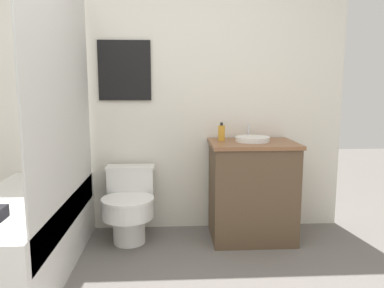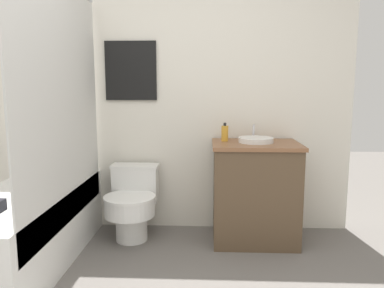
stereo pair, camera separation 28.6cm
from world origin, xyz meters
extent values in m
cube|color=silver|center=(0.00, 1.89, 1.25)|extent=(3.38, 0.05, 2.50)
cube|color=black|center=(-0.23, 1.85, 1.40)|extent=(0.44, 0.02, 0.50)
cube|color=silver|center=(-0.23, 1.84, 1.40)|extent=(0.41, 0.01, 0.47)
cube|color=white|center=(-0.86, 1.08, 0.26)|extent=(0.66, 1.57, 0.52)
cube|color=silver|center=(-0.53, 1.08, 1.13)|extent=(0.01, 1.44, 1.63)
cylinder|color=white|center=(-0.18, 1.53, 0.12)|extent=(0.26, 0.26, 0.23)
cylinder|color=white|center=(-0.18, 1.48, 0.30)|extent=(0.41, 0.41, 0.14)
cylinder|color=white|center=(-0.18, 1.48, 0.38)|extent=(0.42, 0.42, 0.02)
cube|color=white|center=(-0.18, 1.73, 0.43)|extent=(0.38, 0.17, 0.31)
cube|color=white|center=(-0.18, 1.73, 0.59)|extent=(0.40, 0.18, 0.02)
cube|color=brown|center=(0.83, 1.58, 0.39)|extent=(0.67, 0.51, 0.79)
cube|color=brown|center=(0.83, 1.58, 0.80)|extent=(0.70, 0.54, 0.03)
cylinder|color=white|center=(0.83, 1.60, 0.84)|extent=(0.28, 0.28, 0.04)
cylinder|color=silver|center=(0.83, 1.76, 0.88)|extent=(0.02, 0.02, 0.13)
cylinder|color=gold|center=(0.59, 1.66, 0.88)|extent=(0.06, 0.06, 0.13)
cylinder|color=black|center=(0.59, 1.66, 0.96)|extent=(0.02, 0.02, 0.02)
camera|label=1|loc=(0.17, -1.41, 1.26)|focal=35.00mm
camera|label=2|loc=(0.45, -1.42, 1.26)|focal=35.00mm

